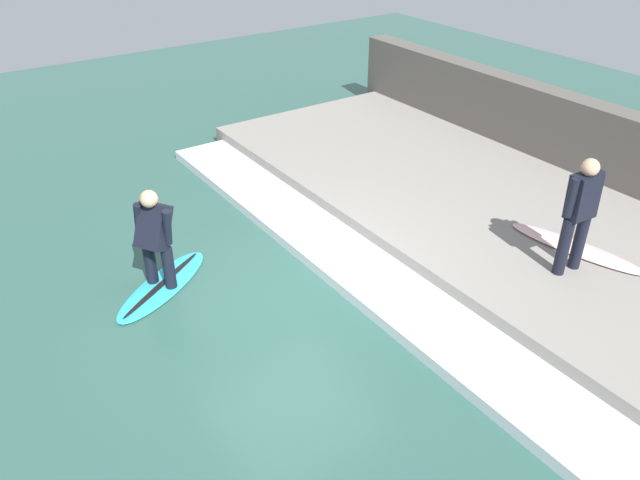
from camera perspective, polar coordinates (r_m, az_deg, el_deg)
The scene contains 8 objects.
ground_plane at distance 8.95m, azimuth -2.84°, elevation -4.85°, with size 28.00×28.00×0.00m, color #2D564C.
concrete_ledge at distance 11.04m, azimuth 14.37°, elevation 2.76°, with size 4.40×11.23×0.36m, color gray.
back_wall at distance 12.61m, azimuth 22.38°, elevation 8.20°, with size 0.50×11.79×1.63m, color #544F49.
wave_foam_crest at distance 9.42m, azimuth 2.92°, elevation -2.16°, with size 1.08×10.67×0.17m, color silver.
surfboard_riding at distance 9.32m, azimuth -14.19°, elevation -4.03°, with size 1.95×1.53×0.07m.
surfer_riding at distance 8.87m, azimuth -14.89°, elevation 0.51°, with size 0.63×0.62×1.50m.
surfer_waiting_near at distance 8.99m, azimuth 22.66°, elevation 2.53°, with size 0.57×0.29×1.69m.
surfboard_waiting_near at distance 9.97m, azimuth 22.35°, elevation -0.66°, with size 0.85×2.11×0.06m.
Camera 1 is at (-3.74, -6.20, 5.26)m, focal length 35.00 mm.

